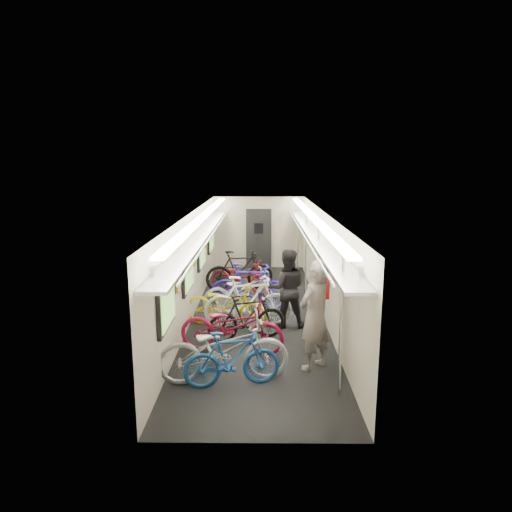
{
  "coord_description": "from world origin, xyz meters",
  "views": [
    {
      "loc": [
        0.06,
        -10.19,
        3.48
      ],
      "look_at": [
        -0.06,
        1.26,
        1.15
      ],
      "focal_mm": 32.0,
      "sensor_mm": 36.0,
      "label": 1
    }
  ],
  "objects_px": {
    "passenger_near": "(315,315)",
    "backpack": "(322,288)",
    "passenger_mid": "(287,288)",
    "bicycle_0": "(223,349)",
    "bicycle_1": "(232,359)"
  },
  "relations": [
    {
      "from": "backpack",
      "to": "passenger_mid",
      "type": "bearing_deg",
      "value": 115.09
    },
    {
      "from": "passenger_mid",
      "to": "backpack",
      "type": "bearing_deg",
      "value": 109.95
    },
    {
      "from": "passenger_near",
      "to": "backpack",
      "type": "relative_size",
      "value": 5.02
    },
    {
      "from": "passenger_near",
      "to": "passenger_mid",
      "type": "relative_size",
      "value": 1.12
    },
    {
      "from": "bicycle_0",
      "to": "passenger_near",
      "type": "bearing_deg",
      "value": -79.32
    },
    {
      "from": "bicycle_1",
      "to": "passenger_mid",
      "type": "height_order",
      "value": "passenger_mid"
    },
    {
      "from": "passenger_near",
      "to": "passenger_mid",
      "type": "distance_m",
      "value": 2.11
    },
    {
      "from": "bicycle_0",
      "to": "passenger_mid",
      "type": "bearing_deg",
      "value": -32.46
    },
    {
      "from": "bicycle_1",
      "to": "backpack",
      "type": "distance_m",
      "value": 2.15
    },
    {
      "from": "passenger_mid",
      "to": "backpack",
      "type": "relative_size",
      "value": 4.47
    },
    {
      "from": "passenger_near",
      "to": "backpack",
      "type": "xyz_separation_m",
      "value": [
        0.19,
        0.54,
        0.33
      ]
    },
    {
      "from": "bicycle_1",
      "to": "passenger_mid",
      "type": "distance_m",
      "value": 2.97
    },
    {
      "from": "bicycle_0",
      "to": "bicycle_1",
      "type": "bearing_deg",
      "value": -146.9
    },
    {
      "from": "passenger_mid",
      "to": "backpack",
      "type": "xyz_separation_m",
      "value": [
        0.54,
        -1.53,
        0.43
      ]
    },
    {
      "from": "passenger_near",
      "to": "backpack",
      "type": "height_order",
      "value": "passenger_near"
    }
  ]
}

